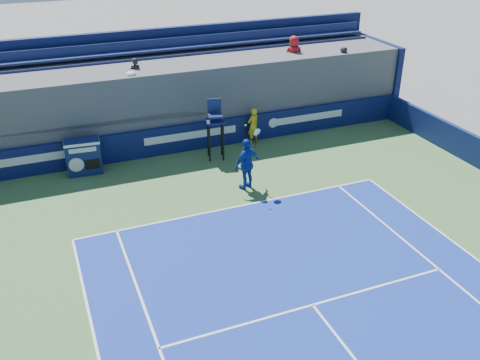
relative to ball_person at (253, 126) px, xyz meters
name	(u,v)px	position (x,y,z in m)	size (l,w,h in m)	color
ball_person	(253,126)	(0.00, 0.00, 0.00)	(0.58, 0.38, 1.60)	gold
back_hoarding	(191,137)	(-2.73, 0.32, -0.21)	(20.40, 0.21, 1.20)	#0D1449
match_clock	(83,156)	(-7.20, -0.24, -0.07)	(1.37, 0.82, 1.40)	#101D50
umpire_chair	(215,123)	(-2.02, -0.81, 0.72)	(0.84, 0.84, 2.48)	black
tennis_player	(247,164)	(-1.84, -3.74, 0.18)	(1.23, 0.86, 2.57)	#123295
stadium_seating	(176,94)	(-2.73, 2.36, 1.03)	(21.00, 4.05, 4.40)	#525156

